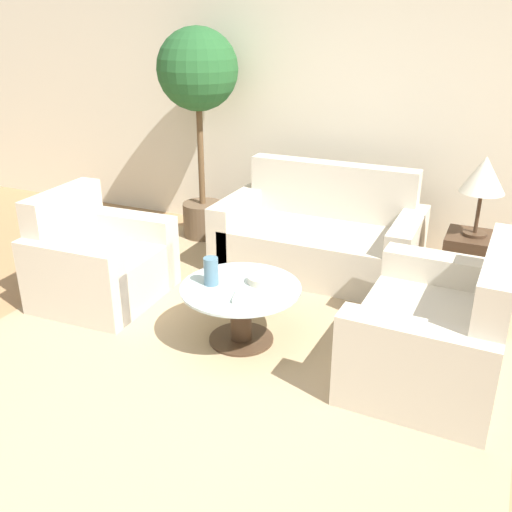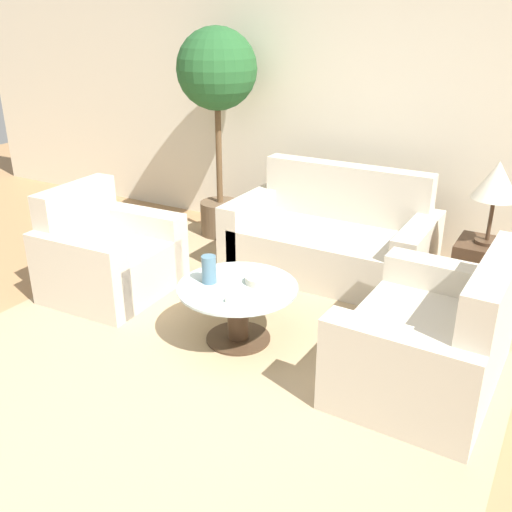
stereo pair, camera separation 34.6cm
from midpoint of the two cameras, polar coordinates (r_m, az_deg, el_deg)
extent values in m
plane|color=#9E754C|center=(3.54, -11.90, -14.43)|extent=(14.00, 14.00, 0.00)
cube|color=beige|center=(5.60, 5.92, 14.47)|extent=(10.00, 0.06, 2.60)
cube|color=tan|center=(4.07, -3.94, -8.41)|extent=(3.57, 3.70, 0.01)
cube|color=beige|center=(5.05, 4.18, 0.63)|extent=(1.53, 0.91, 0.41)
cube|color=beige|center=(5.28, 5.66, 4.48)|extent=(1.53, 0.18, 0.90)
cube|color=beige|center=(5.31, -3.57, 2.88)|extent=(0.20, 0.91, 0.60)
cube|color=beige|center=(4.82, 12.77, 0.20)|extent=(0.20, 0.91, 0.60)
cube|color=beige|center=(4.76, -16.94, -1.81)|extent=(0.87, 0.80, 0.41)
cube|color=beige|center=(4.88, -20.29, 1.27)|extent=(0.21, 0.77, 0.87)
cube|color=beige|center=(4.46, -20.07, -2.60)|extent=(0.85, 0.24, 0.60)
cube|color=beige|center=(5.00, -14.40, 0.86)|extent=(0.85, 0.24, 0.60)
cube|color=beige|center=(3.76, 14.29, -8.46)|extent=(0.89, 1.07, 0.41)
cube|color=beige|center=(3.61, 19.98, -6.25)|extent=(0.21, 1.05, 0.88)
cube|color=beige|center=(4.17, 16.02, -3.90)|extent=(0.87, 0.22, 0.60)
cube|color=beige|center=(3.27, 12.38, -11.43)|extent=(0.87, 0.22, 0.60)
cylinder|color=#422D1E|center=(4.06, -3.94, -8.34)|extent=(0.45, 0.45, 0.02)
cylinder|color=#422D1E|center=(3.97, -4.02, -5.97)|extent=(0.15, 0.15, 0.40)
cylinder|color=#B2C6C6|center=(3.87, -4.10, -3.24)|extent=(0.83, 0.83, 0.02)
cube|color=#422D1E|center=(4.78, 18.65, -1.07)|extent=(0.41, 0.41, 0.54)
cylinder|color=#422D1E|center=(4.67, 19.08, 2.08)|extent=(0.18, 0.18, 0.02)
cylinder|color=#422D1E|center=(4.62, 19.35, 4.09)|extent=(0.03, 0.03, 0.32)
cone|color=beige|center=(4.54, 19.85, 7.66)|extent=(0.33, 0.33, 0.27)
cylinder|color=brown|center=(5.92, -6.97, 3.63)|extent=(0.41, 0.41, 0.35)
cylinder|color=brown|center=(5.72, -7.32, 10.46)|extent=(0.06, 0.06, 1.09)
sphere|color=#235628|center=(5.61, -7.72, 18.02)|extent=(0.76, 0.76, 0.76)
cylinder|color=slate|center=(3.88, -7.08, -1.57)|extent=(0.10, 0.10, 0.20)
cylinder|color=beige|center=(3.90, -1.97, -2.42)|extent=(0.19, 0.19, 0.05)
cube|color=beige|center=(3.68, -3.05, -4.22)|extent=(0.26, 0.21, 0.04)
camera|label=1|loc=(0.17, -92.47, -1.05)|focal=40.00mm
camera|label=2|loc=(0.17, 87.53, 1.05)|focal=40.00mm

